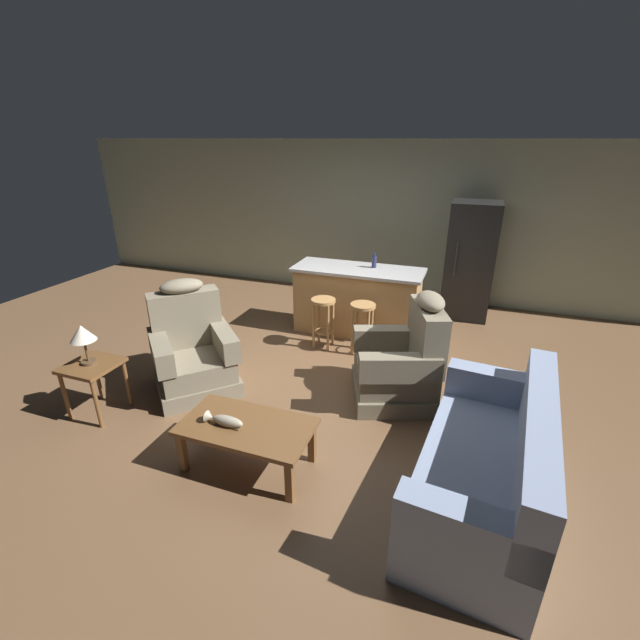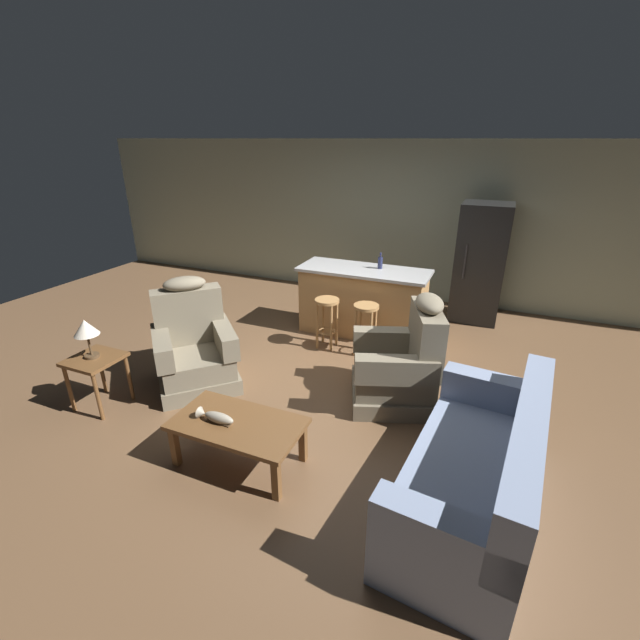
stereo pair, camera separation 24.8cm
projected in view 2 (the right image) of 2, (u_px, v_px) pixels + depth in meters
ground_plane at (326, 375)px, 5.10m from camera, size 12.00×12.00×0.00m
back_wall at (397, 222)px, 7.23m from camera, size 12.00×0.05×2.60m
coffee_table at (238, 427)px, 3.59m from camera, size 1.10×0.60×0.42m
fish_figurine at (216, 417)px, 3.56m from camera, size 0.34×0.10×0.10m
couch at (478, 474)px, 3.13m from camera, size 1.03×1.98×0.94m
recliner_near_lamp at (194, 348)px, 4.82m from camera, size 1.19×1.19×1.20m
recliner_near_island at (402, 365)px, 4.46m from camera, size 1.08×1.08×1.20m
end_table at (96, 366)px, 4.36m from camera, size 0.48×0.48×0.56m
table_lamp at (86, 329)px, 4.21m from camera, size 0.24×0.24×0.41m
kitchen_island at (363, 301)px, 6.05m from camera, size 1.80×0.70×0.95m
bar_stool_left at (327, 314)px, 5.62m from camera, size 0.32×0.32×0.68m
bar_stool_right at (366, 320)px, 5.43m from camera, size 0.32×0.32×0.68m
refrigerator at (480, 263)px, 6.39m from camera, size 0.70×0.69×1.76m
bottle_tall_green at (380, 262)px, 5.85m from camera, size 0.07×0.07×0.22m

